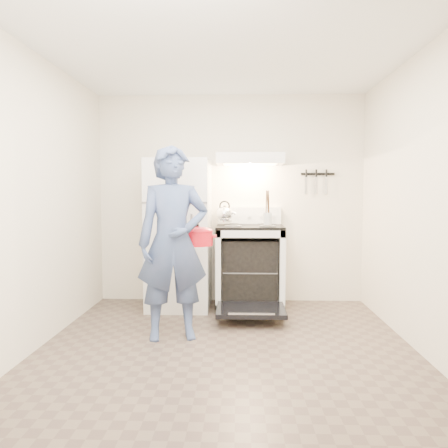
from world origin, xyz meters
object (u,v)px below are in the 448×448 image
(stove_body, at_px, (250,268))
(tea_kettle, at_px, (225,213))
(refrigerator, at_px, (179,234))
(dutch_oven, at_px, (197,238))
(person, at_px, (173,243))

(stove_body, bearing_deg, tea_kettle, 164.14)
(refrigerator, distance_m, dutch_oven, 0.93)
(stove_body, relative_size, dutch_oven, 2.52)
(refrigerator, xyz_separation_m, dutch_oven, (0.29, -0.88, 0.05))
(stove_body, height_order, tea_kettle, tea_kettle)
(refrigerator, xyz_separation_m, tea_kettle, (0.52, 0.11, 0.24))
(refrigerator, height_order, stove_body, refrigerator)
(stove_body, bearing_deg, refrigerator, -178.23)
(dutch_oven, bearing_deg, refrigerator, 108.34)
(refrigerator, relative_size, stove_body, 1.85)
(stove_body, relative_size, person, 0.53)
(refrigerator, distance_m, tea_kettle, 0.58)
(refrigerator, bearing_deg, stove_body, 1.77)
(stove_body, xyz_separation_m, dutch_oven, (-0.52, -0.91, 0.44))
(stove_body, height_order, dutch_oven, dutch_oven)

